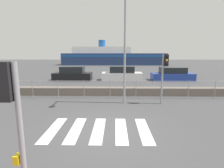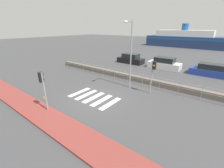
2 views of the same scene
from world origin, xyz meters
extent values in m
plane|color=#424244|center=(0.00, 0.00, 0.00)|extent=(160.00, 160.00, 0.00)
cube|color=brown|center=(0.00, -4.10, 0.06)|extent=(24.00, 1.80, 0.12)
cube|color=silver|center=(-2.11, 0.00, 0.00)|extent=(0.45, 2.40, 0.01)
cube|color=silver|center=(-1.21, 0.00, 0.00)|extent=(0.45, 2.40, 0.01)
cube|color=silver|center=(-0.31, 0.00, 0.00)|extent=(0.45, 2.40, 0.01)
cube|color=silver|center=(0.59, 0.00, 0.00)|extent=(0.45, 2.40, 0.01)
cube|color=silver|center=(1.49, 0.00, 0.00)|extent=(0.45, 2.40, 0.01)
cube|color=#6B6056|center=(0.00, 5.81, 0.30)|extent=(23.25, 0.55, 0.59)
cylinder|color=gray|center=(0.00, 4.94, 1.18)|extent=(20.92, 0.03, 0.03)
cylinder|color=gray|center=(0.00, 4.94, 0.69)|extent=(20.92, 0.03, 0.03)
cylinder|color=gray|center=(-10.46, 4.94, 0.62)|extent=(0.04, 0.04, 1.25)
cylinder|color=gray|center=(-8.72, 4.94, 0.62)|extent=(0.04, 0.04, 1.25)
cylinder|color=gray|center=(-6.97, 4.94, 0.62)|extent=(0.04, 0.04, 1.25)
cylinder|color=gray|center=(-5.23, 4.94, 0.62)|extent=(0.04, 0.04, 1.25)
cylinder|color=gray|center=(-3.49, 4.94, 0.62)|extent=(0.04, 0.04, 1.25)
cylinder|color=gray|center=(-1.74, 4.94, 0.62)|extent=(0.04, 0.04, 1.25)
cylinder|color=gray|center=(0.00, 4.94, 0.62)|extent=(0.04, 0.04, 1.25)
cylinder|color=gray|center=(1.74, 4.94, 0.62)|extent=(0.04, 0.04, 1.25)
cylinder|color=gray|center=(3.49, 4.94, 0.62)|extent=(0.04, 0.04, 1.25)
cylinder|color=gray|center=(5.23, 4.94, 0.62)|extent=(0.04, 0.04, 1.25)
cylinder|color=gray|center=(6.97, 4.94, 0.62)|extent=(0.04, 0.04, 1.25)
cylinder|color=gray|center=(-1.36, -3.58, 1.43)|extent=(0.10, 0.10, 2.85)
cube|color=black|center=(-1.53, -3.58, 2.51)|extent=(0.24, 0.24, 0.68)
sphere|color=black|center=(-1.53, -3.44, 2.73)|extent=(0.13, 0.13, 0.13)
sphere|color=orange|center=(-1.53, -3.44, 2.51)|extent=(0.13, 0.13, 0.13)
sphere|color=black|center=(-1.53, -3.44, 2.30)|extent=(0.13, 0.13, 0.13)
cube|color=yellow|center=(-1.47, -3.58, 1.05)|extent=(0.10, 0.14, 0.18)
cylinder|color=gray|center=(3.12, 3.72, 1.47)|extent=(0.10, 0.10, 2.94)
cube|color=black|center=(3.29, 3.72, 2.60)|extent=(0.24, 0.24, 0.68)
sphere|color=black|center=(3.29, 3.58, 2.81)|extent=(0.13, 0.13, 0.13)
sphere|color=orange|center=(3.29, 3.58, 2.60)|extent=(0.13, 0.13, 0.13)
sphere|color=black|center=(3.29, 3.58, 2.39)|extent=(0.13, 0.13, 0.13)
cylinder|color=gray|center=(0.90, 3.84, 3.10)|extent=(0.12, 0.12, 6.20)
cylinder|color=gray|center=(0.90, 3.31, 6.05)|extent=(0.07, 1.05, 0.07)
ellipsoid|color=silver|center=(0.90, 2.79, 6.00)|extent=(0.32, 0.42, 0.19)
cube|color=navy|center=(0.00, 40.94, 1.51)|extent=(26.86, 6.39, 3.02)
cube|color=white|center=(-3.22, 40.94, 3.85)|extent=(15.04, 5.11, 1.66)
cube|color=#194C99|center=(0.00, 37.72, 2.35)|extent=(26.86, 0.08, 0.48)
cylinder|color=#194C99|center=(-3.22, 40.94, 5.58)|extent=(1.80, 1.80, 1.80)
cube|color=black|center=(-4.48, 13.06, 0.43)|extent=(4.25, 1.84, 0.86)
cube|color=#1E2328|center=(-4.48, 13.06, 1.21)|extent=(2.55, 1.62, 0.70)
cube|color=silver|center=(1.09, 13.06, 0.44)|extent=(4.46, 1.86, 0.87)
cube|color=#1E2328|center=(1.09, 13.06, 1.23)|extent=(2.68, 1.63, 0.72)
cube|color=#233D9E|center=(6.76, 13.06, 0.41)|extent=(4.56, 1.84, 0.81)
cube|color=#1E2328|center=(6.76, 13.06, 1.15)|extent=(2.74, 1.62, 0.67)
camera|label=1|loc=(0.35, -6.50, 2.99)|focal=28.00mm
camera|label=2|loc=(7.89, -8.18, 5.64)|focal=24.00mm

